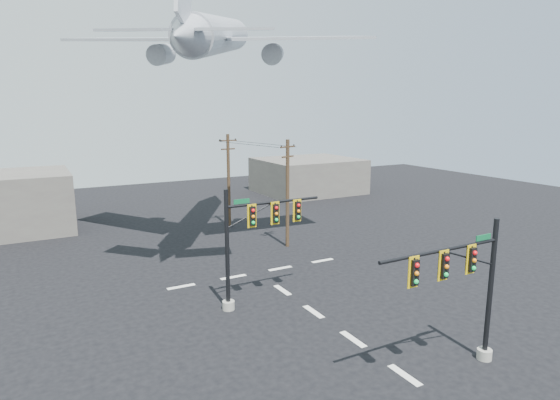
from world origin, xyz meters
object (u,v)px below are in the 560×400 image
utility_pole_b (229,179)px  signal_mast_far (252,240)px  signal_mast_near (467,289)px  airliner (217,36)px  utility_pole_a (288,192)px

utility_pole_b → signal_mast_far: bearing=-111.4°
signal_mast_near → utility_pole_b: 31.27m
signal_mast_near → airliner: size_ratio=0.29×
signal_mast_near → utility_pole_a: bearing=82.9°
utility_pole_a → airliner: bearing=120.9°
airliner → signal_mast_far: bearing=-162.4°
utility_pole_a → airliner: 14.79m
signal_mast_near → utility_pole_a: utility_pole_a is taller
signal_mast_far → airliner: size_ratio=0.30×
airliner → utility_pole_b: bearing=2.4°
signal_mast_near → airliner: (-2.17, 25.67, 14.38)m
utility_pole_a → utility_pole_b: 9.57m
airliner → signal_mast_near: bearing=-143.7°
signal_mast_far → utility_pole_a: 13.17m
signal_mast_far → utility_pole_a: (8.34, 10.16, 0.78)m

